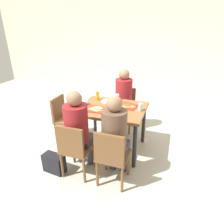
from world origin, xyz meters
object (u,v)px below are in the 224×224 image
person_far_side (123,96)px  condiment_bottle (98,96)px  soda_can (140,107)px  plastic_cup_a (117,97)px  chair_far_side (125,106)px  paper_plate_near_edge (117,115)px  chair_left_end (64,116)px  foil_bundle (86,102)px  main_table (112,114)px  person_in_brown_jacket (115,133)px  pizza_slice_a (97,108)px  pizza_slice_b (126,105)px  tray_red_far (125,106)px  tray_red_near (98,109)px  handbag (54,163)px  chair_near_right (112,155)px  paper_plate_center (108,101)px  chair_near_left (74,147)px  person_in_red (78,126)px  plastic_cup_b (106,114)px

person_far_side → condiment_bottle: person_far_side is taller
soda_can → plastic_cup_a: bearing=144.2°
chair_far_side → plastic_cup_a: bearing=-93.4°
paper_plate_near_edge → chair_left_end: bearing=167.6°
foil_bundle → main_table: bearing=2.7°
chair_far_side → chair_left_end: same height
person_in_brown_jacket → pizza_slice_a: size_ratio=4.84×
pizza_slice_b → tray_red_far: bearing=170.6°
tray_red_near → handbag: (-0.43, -0.68, -0.64)m
tray_red_near → handbag: 1.02m
chair_near_right → soda_can: size_ratio=6.82×
person_far_side → paper_plate_center: 0.47m
chair_near_left → pizza_slice_a: (0.07, 0.66, 0.31)m
chair_far_side → plastic_cup_a: size_ratio=8.31×
chair_far_side → tray_red_near: bearing=-100.9°
soda_can → handbag: (-1.06, -0.85, -0.69)m
paper_plate_center → soda_can: size_ratio=1.80×
pizza_slice_b → plastic_cup_a: plastic_cup_a is taller
person_in_red → condiment_bottle: size_ratio=7.76×
soda_can → condiment_bottle: 0.82m
chair_near_right → pizza_slice_b: bearing=93.6°
chair_near_right → tray_red_near: chair_near_right is taller
person_in_brown_jacket → paper_plate_near_edge: 0.45m
main_table → handbag: (-0.61, -0.83, -0.52)m
paper_plate_near_edge → plastic_cup_a: size_ratio=2.20×
person_in_brown_jacket → condiment_bottle: bearing=123.8°
chair_far_side → tray_red_far: size_ratio=2.31×
main_table → tray_red_far: tray_red_far is taller
foil_bundle → handbag: 1.07m
person_in_red → paper_plate_near_edge: 0.61m
chair_far_side → pizza_slice_a: size_ratio=3.24×
chair_near_left → condiment_bottle: 1.11m
soda_can → condiment_bottle: size_ratio=0.76×
tray_red_near → paper_plate_near_edge: (0.34, -0.09, -0.00)m
chair_near_left → plastic_cup_b: size_ratio=8.31×
plastic_cup_a → pizza_slice_a: bearing=-108.0°
paper_plate_near_edge → handbag: bearing=-142.5°
plastic_cup_a → soda_can: soda_can is taller
tray_red_far → foil_bundle: foil_bundle is taller
main_table → chair_near_left: (-0.26, -0.81, -0.18)m
paper_plate_near_edge → chair_near_right: bearing=-79.6°
chair_far_side → pizza_slice_a: 1.03m
tray_red_near → paper_plate_near_edge: tray_red_near is taller
person_far_side → tray_red_far: bearing=-71.2°
chair_far_side → plastic_cup_a: (-0.03, -0.45, 0.34)m
pizza_slice_b → chair_left_end: bearing=-173.6°
main_table → tray_red_far: (0.18, 0.13, 0.11)m
chair_near_right → person_far_side: (-0.26, 1.48, 0.25)m
plastic_cup_b → chair_near_right: bearing=-62.1°
handbag → pizza_slice_b: bearing=49.3°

